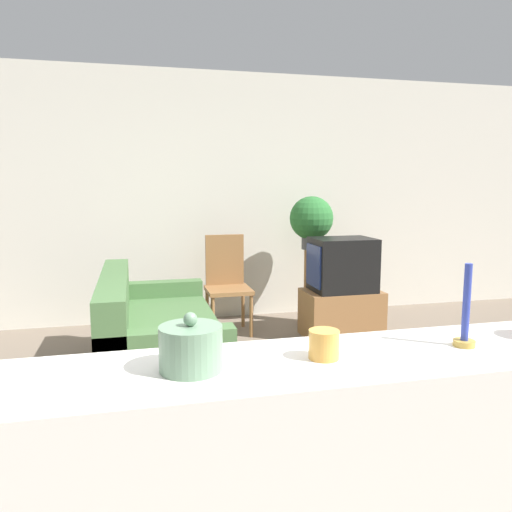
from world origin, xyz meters
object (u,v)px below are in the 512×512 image
object	(u,v)px
television	(342,265)
decorative_bowl	(191,348)
couch	(155,340)
wooden_chair	(227,280)
potted_plant	(311,219)

from	to	relation	value
television	decorative_bowl	size ratio (longest dim) A/B	3.32
couch	decorative_bowl	world-z (taller)	decorative_bowl
wooden_chair	decorative_bowl	bearing A→B (deg)	-102.01
wooden_chair	decorative_bowl	xyz separation A→B (m)	(-0.75, -3.55, 0.50)
couch	wooden_chair	xyz separation A→B (m)	(0.77, 1.08, 0.24)
television	potted_plant	world-z (taller)	potted_plant
wooden_chair	couch	bearing A→B (deg)	-125.41
couch	decorative_bowl	bearing A→B (deg)	-89.61
decorative_bowl	television	bearing A→B (deg)	59.63
wooden_chair	potted_plant	world-z (taller)	potted_plant
television	decorative_bowl	world-z (taller)	decorative_bowl
couch	potted_plant	world-z (taller)	potted_plant
couch	potted_plant	xyz separation A→B (m)	(1.70, 1.16, 0.83)
television	wooden_chair	bearing A→B (deg)	156.44
wooden_chair	decorative_bowl	size ratio (longest dim) A/B	5.45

